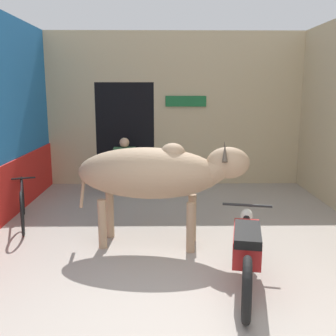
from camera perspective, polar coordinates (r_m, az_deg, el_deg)
name	(u,v)px	position (r m, az deg, el deg)	size (l,w,h in m)	color
ground_plane	(192,324)	(3.80, 3.48, -21.61)	(30.00, 30.00, 0.00)	#9E9389
wall_back_with_doorway	(156,118)	(8.81, -1.81, 7.21)	(5.47, 0.93, 3.27)	#C6B289
cow	(156,173)	(5.14, -1.74, -0.77)	(2.29, 0.94, 1.42)	tan
motorcycle_near	(247,247)	(4.34, 11.33, -11.18)	(0.64, 2.01, 0.73)	black
bicycle	(22,203)	(6.51, -20.38, -4.82)	(0.63, 1.57, 0.65)	black
shopkeeper_seated	(125,164)	(8.01, -6.31, 0.52)	(0.44, 0.33, 1.11)	brown
plastic_stool	(143,180)	(8.26, -3.68, -1.68)	(0.36, 0.36, 0.39)	#2856B2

